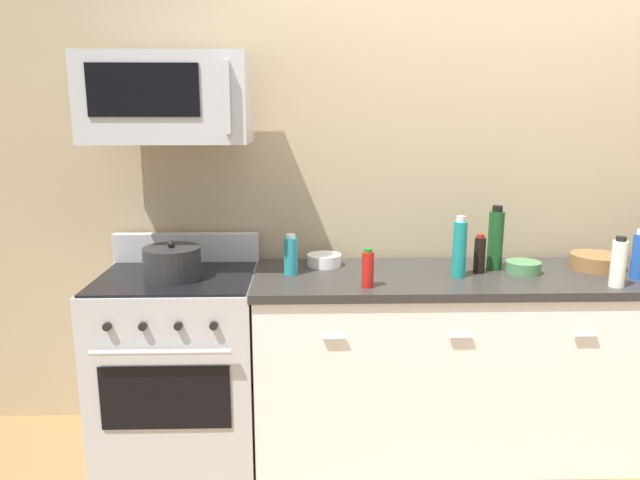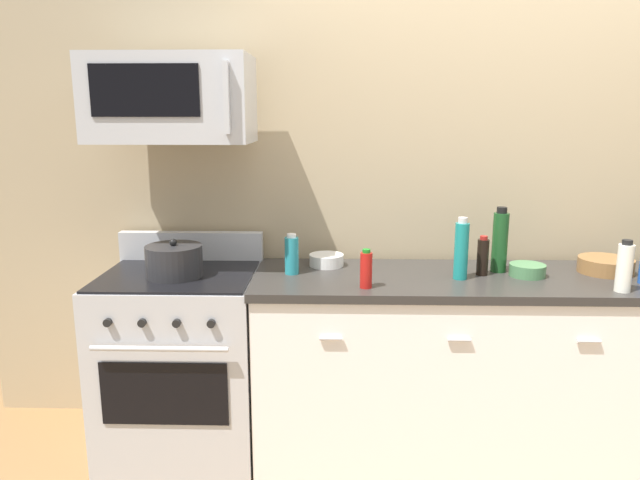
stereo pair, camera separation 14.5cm
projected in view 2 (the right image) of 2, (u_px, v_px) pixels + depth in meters
ground_plane at (494, 449)px, 3.00m from camera, size 6.62×6.62×0.00m
back_wall at (490, 178)px, 3.12m from camera, size 5.51×0.10×2.70m
counter_unit at (500, 366)px, 2.91m from camera, size 2.42×0.66×0.92m
range_oven at (183, 360)px, 2.95m from camera, size 0.76×0.69×1.07m
microwave at (171, 99)px, 2.72m from camera, size 0.74×0.44×0.40m
bottle_sparkling_teal at (461, 250)px, 2.74m from camera, size 0.07×0.07×0.29m
bottle_dish_soap at (292, 255)px, 2.84m from camera, size 0.07×0.07×0.20m
bottle_hot_sauce_red at (366, 270)px, 2.61m from camera, size 0.05×0.05×0.18m
bottle_wine_green at (500, 241)px, 2.87m from camera, size 0.08×0.08×0.32m
bottle_vinegar_white at (625, 267)px, 2.55m from camera, size 0.07×0.07×0.23m
bottle_soy_sauce_dark at (483, 257)px, 2.81m from camera, size 0.06×0.06×0.19m
bowl_green_glaze at (527, 270)px, 2.81m from camera, size 0.17×0.17×0.06m
bowl_wooden_salad at (606, 265)px, 2.87m from camera, size 0.26×0.26×0.07m
bowl_white_ceramic at (326, 260)px, 3.00m from camera, size 0.18×0.18×0.06m
stockpot at (174, 261)px, 2.79m from camera, size 0.27×0.27×0.18m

